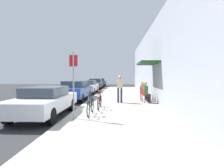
{
  "coord_description": "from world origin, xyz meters",
  "views": [
    {
      "loc": [
        2.18,
        -9.38,
        1.78
      ],
      "look_at": [
        1.47,
        7.9,
        1.02
      ],
      "focal_mm": 29.15,
      "sensor_mm": 36.0,
      "label": 1
    }
  ],
  "objects_px": {
    "parked_car_3": "(96,84)",
    "parked_car_1": "(75,90)",
    "seated_patron_1": "(144,90)",
    "street_sign": "(73,80)",
    "parked_car_4": "(100,82)",
    "pedestrian_standing": "(120,87)",
    "cafe_chair_2": "(142,92)",
    "bicycle_1": "(100,101)",
    "seated_patron_2": "(143,90)",
    "bicycle_0": "(90,106)",
    "cafe_chair_0": "(145,95)",
    "parking_meter": "(89,92)",
    "parked_car_2": "(88,86)",
    "parked_car_0": "(45,101)",
    "seated_patron_0": "(146,92)",
    "cafe_chair_1": "(143,93)"
  },
  "relations": [
    {
      "from": "bicycle_1",
      "to": "pedestrian_standing",
      "type": "bearing_deg",
      "value": 63.4
    },
    {
      "from": "parked_car_4",
      "to": "cafe_chair_2",
      "type": "xyz_separation_m",
      "value": [
        4.88,
        -17.19,
        -0.1
      ]
    },
    {
      "from": "cafe_chair_2",
      "to": "cafe_chair_1",
      "type": "bearing_deg",
      "value": -90.03
    },
    {
      "from": "parked_car_4",
      "to": "cafe_chair_0",
      "type": "distance_m",
      "value": 19.45
    },
    {
      "from": "bicycle_1",
      "to": "seated_patron_2",
      "type": "height_order",
      "value": "seated_patron_2"
    },
    {
      "from": "bicycle_1",
      "to": "seated_patron_1",
      "type": "relative_size",
      "value": 1.33
    },
    {
      "from": "parking_meter",
      "to": "parked_car_3",
      "type": "bearing_deg",
      "value": 95.98
    },
    {
      "from": "pedestrian_standing",
      "to": "street_sign",
      "type": "bearing_deg",
      "value": -112.76
    },
    {
      "from": "parked_car_3",
      "to": "street_sign",
      "type": "height_order",
      "value": "street_sign"
    },
    {
      "from": "bicycle_0",
      "to": "cafe_chair_2",
      "type": "distance_m",
      "value": 5.93
    },
    {
      "from": "parked_car_2",
      "to": "cafe_chair_0",
      "type": "height_order",
      "value": "parked_car_2"
    },
    {
      "from": "seated_patron_0",
      "to": "seated_patron_2",
      "type": "bearing_deg",
      "value": 90.02
    },
    {
      "from": "parked_car_3",
      "to": "parked_car_4",
      "type": "distance_m",
      "value": 5.24
    },
    {
      "from": "parked_car_1",
      "to": "parked_car_2",
      "type": "bearing_deg",
      "value": 90.0
    },
    {
      "from": "bicycle_1",
      "to": "cafe_chair_1",
      "type": "bearing_deg",
      "value": 48.3
    },
    {
      "from": "parked_car_2",
      "to": "bicycle_0",
      "type": "bearing_deg",
      "value": -79.39
    },
    {
      "from": "cafe_chair_0",
      "to": "parked_car_3",
      "type": "bearing_deg",
      "value": 109.76
    },
    {
      "from": "parked_car_3",
      "to": "street_sign",
      "type": "xyz_separation_m",
      "value": [
        1.5,
        -17.89,
        0.9
      ]
    },
    {
      "from": "parked_car_1",
      "to": "pedestrian_standing",
      "type": "relative_size",
      "value": 2.59
    },
    {
      "from": "cafe_chair_0",
      "to": "pedestrian_standing",
      "type": "relative_size",
      "value": 0.51
    },
    {
      "from": "street_sign",
      "to": "seated_patron_2",
      "type": "xyz_separation_m",
      "value": [
        3.44,
        5.93,
        -0.82
      ]
    },
    {
      "from": "bicycle_1",
      "to": "seated_patron_2",
      "type": "xyz_separation_m",
      "value": [
        2.67,
        3.7,
        0.34
      ]
    },
    {
      "from": "parking_meter",
      "to": "cafe_chair_1",
      "type": "distance_m",
      "value": 3.92
    },
    {
      "from": "cafe_chair_1",
      "to": "parked_car_3",
      "type": "bearing_deg",
      "value": 110.96
    },
    {
      "from": "cafe_chair_2",
      "to": "bicycle_1",
      "type": "bearing_deg",
      "value": -125.15
    },
    {
      "from": "parked_car_1",
      "to": "street_sign",
      "type": "bearing_deg",
      "value": -76.35
    },
    {
      "from": "parked_car_3",
      "to": "parked_car_1",
      "type": "bearing_deg",
      "value": -90.0
    },
    {
      "from": "parked_car_0",
      "to": "pedestrian_standing",
      "type": "bearing_deg",
      "value": 46.27
    },
    {
      "from": "bicycle_1",
      "to": "seated_patron_1",
      "type": "height_order",
      "value": "seated_patron_1"
    },
    {
      "from": "parking_meter",
      "to": "street_sign",
      "type": "distance_m",
      "value": 3.2
    },
    {
      "from": "parked_car_0",
      "to": "bicycle_1",
      "type": "xyz_separation_m",
      "value": [
        2.27,
        1.38,
        -0.21
      ]
    },
    {
      "from": "parked_car_3",
      "to": "bicycle_1",
      "type": "height_order",
      "value": "parked_car_3"
    },
    {
      "from": "seated_patron_0",
      "to": "parked_car_1",
      "type": "bearing_deg",
      "value": 159.43
    },
    {
      "from": "parked_car_3",
      "to": "parked_car_2",
      "type": "bearing_deg",
      "value": -90.0
    },
    {
      "from": "parked_car_4",
      "to": "bicycle_0",
      "type": "distance_m",
      "value": 22.49
    },
    {
      "from": "cafe_chair_2",
      "to": "pedestrian_standing",
      "type": "bearing_deg",
      "value": -133.93
    },
    {
      "from": "parked_car_1",
      "to": "seated_patron_1",
      "type": "distance_m",
      "value": 5.04
    },
    {
      "from": "parked_car_3",
      "to": "pedestrian_standing",
      "type": "xyz_separation_m",
      "value": [
        3.31,
        -13.58,
        0.38
      ]
    },
    {
      "from": "pedestrian_standing",
      "to": "seated_patron_2",
      "type": "bearing_deg",
      "value": 44.88
    },
    {
      "from": "parked_car_4",
      "to": "pedestrian_standing",
      "type": "height_order",
      "value": "pedestrian_standing"
    },
    {
      "from": "parked_car_0",
      "to": "parking_meter",
      "type": "relative_size",
      "value": 3.33
    },
    {
      "from": "parking_meter",
      "to": "cafe_chair_2",
      "type": "bearing_deg",
      "value": 40.38
    },
    {
      "from": "parked_car_2",
      "to": "cafe_chair_2",
      "type": "height_order",
      "value": "parked_car_2"
    },
    {
      "from": "bicycle_0",
      "to": "cafe_chair_1",
      "type": "distance_m",
      "value": 5.26
    },
    {
      "from": "cafe_chair_0",
      "to": "pedestrian_standing",
      "type": "height_order",
      "value": "pedestrian_standing"
    },
    {
      "from": "bicycle_1",
      "to": "seated_patron_0",
      "type": "distance_m",
      "value": 3.41
    },
    {
      "from": "parked_car_3",
      "to": "seated_patron_1",
      "type": "distance_m",
      "value": 13.65
    },
    {
      "from": "parking_meter",
      "to": "seated_patron_0",
      "type": "relative_size",
      "value": 1.02
    },
    {
      "from": "parked_car_0",
      "to": "seated_patron_0",
      "type": "relative_size",
      "value": 3.41
    },
    {
      "from": "parked_car_1",
      "to": "seated_patron_1",
      "type": "xyz_separation_m",
      "value": [
        4.94,
        -1.01,
        0.08
      ]
    }
  ]
}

